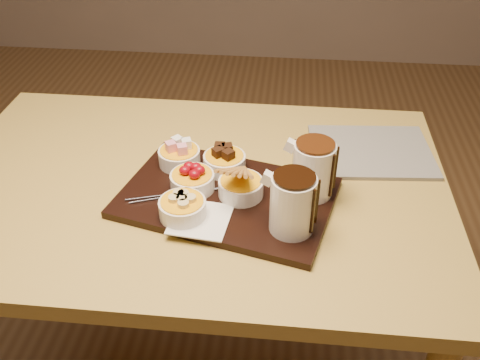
# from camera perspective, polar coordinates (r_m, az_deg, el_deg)

# --- Properties ---
(dining_table) EXTENTS (1.20, 0.80, 0.75)m
(dining_table) POSITION_cam_1_polar(r_m,az_deg,el_deg) (1.33, -4.92, -3.59)
(dining_table) COLOR #BA9C45
(dining_table) RESTS_ON ground
(serving_board) EXTENTS (0.52, 0.40, 0.02)m
(serving_board) POSITION_cam_1_polar(r_m,az_deg,el_deg) (1.20, -1.43, -1.89)
(serving_board) COLOR black
(serving_board) RESTS_ON dining_table
(napkin) EXTENTS (0.13, 0.13, 0.00)m
(napkin) POSITION_cam_1_polar(r_m,az_deg,el_deg) (1.12, -4.24, -4.20)
(napkin) COLOR white
(napkin) RESTS_ON serving_board
(bowl_marshmallows) EXTENTS (0.10, 0.10, 0.04)m
(bowl_marshmallows) POSITION_cam_1_polar(r_m,az_deg,el_deg) (1.29, -6.48, 2.46)
(bowl_marshmallows) COLOR white
(bowl_marshmallows) RESTS_ON serving_board
(bowl_cake) EXTENTS (0.10, 0.10, 0.04)m
(bowl_cake) POSITION_cam_1_polar(r_m,az_deg,el_deg) (1.26, -1.67, 1.87)
(bowl_cake) COLOR white
(bowl_cake) RESTS_ON serving_board
(bowl_strawberries) EXTENTS (0.10, 0.10, 0.04)m
(bowl_strawberries) POSITION_cam_1_polar(r_m,az_deg,el_deg) (1.20, -5.10, -0.16)
(bowl_strawberries) COLOR white
(bowl_strawberries) RESTS_ON serving_board
(bowl_biscotti) EXTENTS (0.10, 0.10, 0.04)m
(bowl_biscotti) POSITION_cam_1_polar(r_m,az_deg,el_deg) (1.18, 0.09, -0.84)
(bowl_biscotti) COLOR white
(bowl_biscotti) RESTS_ON serving_board
(bowl_bananas) EXTENTS (0.10, 0.10, 0.04)m
(bowl_bananas) POSITION_cam_1_polar(r_m,az_deg,el_deg) (1.13, -6.15, -3.05)
(bowl_bananas) COLOR white
(bowl_bananas) RESTS_ON serving_board
(pitcher_dark_chocolate) EXTENTS (0.11, 0.11, 0.13)m
(pitcher_dark_chocolate) POSITION_cam_1_polar(r_m,az_deg,el_deg) (1.07, 5.63, -2.59)
(pitcher_dark_chocolate) COLOR silver
(pitcher_dark_chocolate) RESTS_ON serving_board
(pitcher_milk_chocolate) EXTENTS (0.11, 0.11, 0.13)m
(pitcher_milk_chocolate) POSITION_cam_1_polar(r_m,az_deg,el_deg) (1.17, 7.80, 1.07)
(pitcher_milk_chocolate) COLOR silver
(pitcher_milk_chocolate) RESTS_ON serving_board
(fondue_skewers) EXTENTS (0.11, 0.26, 0.01)m
(fondue_skewers) POSITION_cam_1_polar(r_m,az_deg,el_deg) (1.20, -5.99, -1.32)
(fondue_skewers) COLOR silver
(fondue_skewers) RESTS_ON serving_board
(newspaper) EXTENTS (0.32, 0.26, 0.01)m
(newspaper) POSITION_cam_1_polar(r_m,az_deg,el_deg) (1.40, 13.78, 2.99)
(newspaper) COLOR beige
(newspaper) RESTS_ON dining_table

